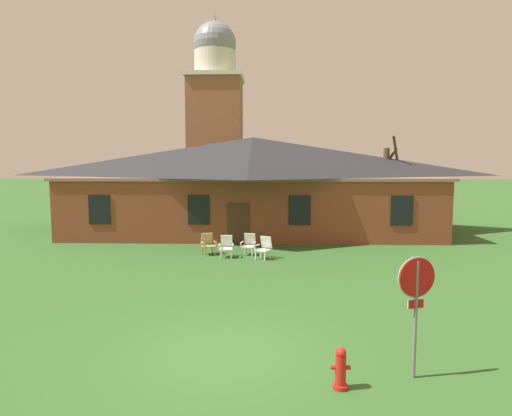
# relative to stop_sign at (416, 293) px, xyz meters

# --- Properties ---
(ground_plane) EXTENTS (200.00, 200.00, 0.00)m
(ground_plane) POSITION_rel_stop_sign_xyz_m (-3.84, 0.98, -1.69)
(ground_plane) COLOR #336028
(brick_building) EXTENTS (21.26, 10.40, 5.69)m
(brick_building) POSITION_rel_stop_sign_xyz_m (-3.84, 18.89, 1.21)
(brick_building) COLOR brown
(brick_building) RESTS_ON ground
(dome_tower) EXTENTS (5.18, 5.18, 17.83)m
(dome_tower) POSITION_rel_stop_sign_xyz_m (-7.84, 33.28, 6.41)
(dome_tower) COLOR #93563D
(dome_tower) RESTS_ON ground
(stop_sign) EXTENTS (0.77, 0.27, 2.40)m
(stop_sign) POSITION_rel_stop_sign_xyz_m (0.00, 0.00, 0.00)
(stop_sign) COLOR slate
(stop_sign) RESTS_ON ground
(lawn_chair_by_porch) EXTENTS (0.80, 0.84, 0.96)m
(lawn_chair_by_porch) POSITION_rel_stop_sign_xyz_m (-5.60, 11.37, -1.19)
(lawn_chair_by_porch) COLOR tan
(lawn_chair_by_porch) RESTS_ON ground
(lawn_chair_near_door) EXTENTS (0.65, 0.68, 0.96)m
(lawn_chair_near_door) POSITION_rel_stop_sign_xyz_m (-4.71, 10.82, -1.19)
(lawn_chair_near_door) COLOR white
(lawn_chair_near_door) RESTS_ON ground
(lawn_chair_left_end) EXTENTS (0.72, 0.77, 0.96)m
(lawn_chair_left_end) POSITION_rel_stop_sign_xyz_m (-3.73, 11.36, -1.19)
(lawn_chair_left_end) COLOR silver
(lawn_chair_left_end) RESTS_ON ground
(lawn_chair_middle) EXTENTS (0.83, 0.86, 0.96)m
(lawn_chair_middle) POSITION_rel_stop_sign_xyz_m (-3.03, 10.58, -1.19)
(lawn_chair_middle) COLOR white
(lawn_chair_middle) RESTS_ON ground
(bare_tree_beside_building) EXTENTS (1.34, 1.50, 5.76)m
(bare_tree_beside_building) POSITION_rel_stop_sign_xyz_m (4.31, 18.81, 1.15)
(bare_tree_beside_building) COLOR brown
(bare_tree_beside_building) RESTS_ON ground
(fire_hydrant) EXTENTS (0.36, 0.28, 0.79)m
(fire_hydrant) POSITION_rel_stop_sign_xyz_m (-1.49, -0.47, -1.31)
(fire_hydrant) COLOR red
(fire_hydrant) RESTS_ON ground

